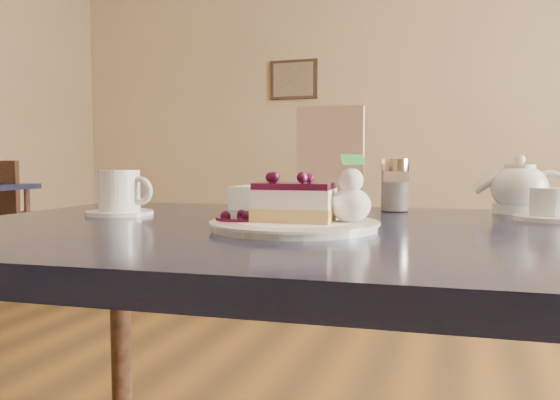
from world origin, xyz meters
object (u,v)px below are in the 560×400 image
(cheesecake_slice, at_px, (294,202))
(main_table, at_px, (301,273))
(dessert_plate, at_px, (294,225))
(tea_set, at_px, (524,193))
(coffee_set, at_px, (121,195))

(cheesecake_slice, bearing_deg, main_table, 90.00)
(dessert_plate, relative_size, cheesecake_slice, 2.02)
(main_table, height_order, tea_set, tea_set)
(dessert_plate, height_order, tea_set, tea_set)
(main_table, distance_m, tea_set, 0.50)
(main_table, relative_size, tea_set, 5.20)
(cheesecake_slice, relative_size, coffee_set, 0.90)
(dessert_plate, bearing_deg, coffee_set, 163.89)
(dessert_plate, xyz_separation_m, tea_set, (0.36, 0.37, 0.04))
(main_table, bearing_deg, coffee_set, 166.71)
(dessert_plate, relative_size, tea_set, 1.05)
(main_table, xyz_separation_m, coffee_set, (-0.39, 0.06, 0.12))
(dessert_plate, distance_m, tea_set, 0.52)
(main_table, height_order, cheesecake_slice, cheesecake_slice)
(dessert_plate, distance_m, coffee_set, 0.41)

